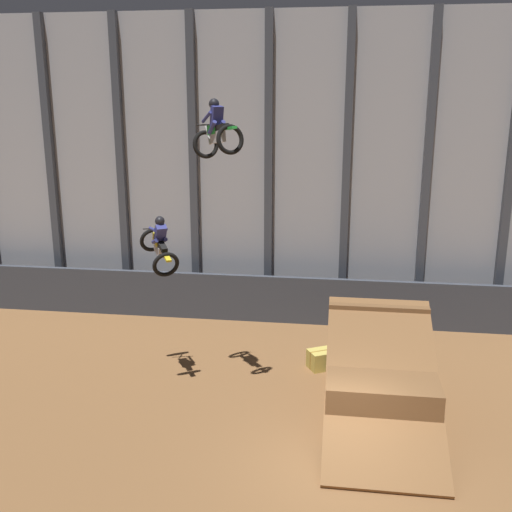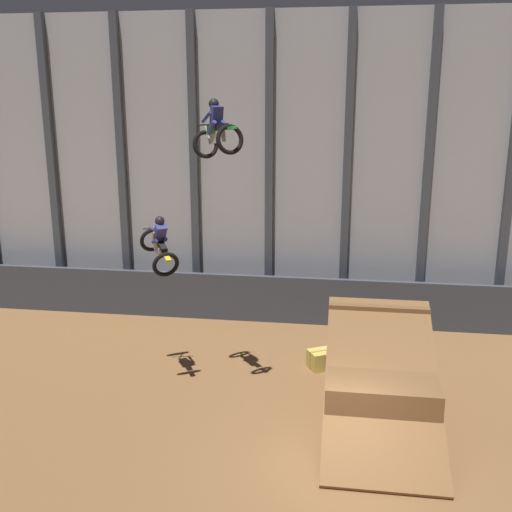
{
  "view_description": "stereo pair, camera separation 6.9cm",
  "coord_description": "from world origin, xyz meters",
  "px_view_note": "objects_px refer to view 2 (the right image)",
  "views": [
    {
      "loc": [
        -0.2,
        -11.59,
        7.91
      ],
      "look_at": [
        -2.5,
        4.72,
        3.51
      ],
      "focal_mm": 42.0,
      "sensor_mm": 36.0,
      "label": 1
    },
    {
      "loc": [
        -0.13,
        -11.58,
        7.91
      ],
      "look_at": [
        -2.5,
        4.72,
        3.51
      ],
      "focal_mm": 42.0,
      "sensor_mm": 36.0,
      "label": 2
    }
  ],
  "objects_px": {
    "rider_bike_right_air": "(217,133)",
    "traffic_cone_near_ramp": "(384,347)",
    "rider_bike_left_air": "(159,245)",
    "hay_bale_trackside": "(324,359)",
    "dirt_ramp": "(379,379)"
  },
  "relations": [
    {
      "from": "rider_bike_right_air",
      "to": "traffic_cone_near_ramp",
      "type": "relative_size",
      "value": 2.95
    },
    {
      "from": "dirt_ramp",
      "to": "hay_bale_trackside",
      "type": "relative_size",
      "value": 4.86
    },
    {
      "from": "rider_bike_left_air",
      "to": "rider_bike_right_air",
      "type": "relative_size",
      "value": 1.05
    },
    {
      "from": "dirt_ramp",
      "to": "rider_bike_right_air",
      "type": "relative_size",
      "value": 3.06
    },
    {
      "from": "hay_bale_trackside",
      "to": "rider_bike_left_air",
      "type": "bearing_deg",
      "value": -162.92
    },
    {
      "from": "rider_bike_right_air",
      "to": "hay_bale_trackside",
      "type": "height_order",
      "value": "rider_bike_right_air"
    },
    {
      "from": "rider_bike_left_air",
      "to": "rider_bike_right_air",
      "type": "height_order",
      "value": "rider_bike_right_air"
    },
    {
      "from": "dirt_ramp",
      "to": "traffic_cone_near_ramp",
      "type": "distance_m",
      "value": 3.55
    },
    {
      "from": "dirt_ramp",
      "to": "traffic_cone_near_ramp",
      "type": "height_order",
      "value": "dirt_ramp"
    },
    {
      "from": "dirt_ramp",
      "to": "rider_bike_left_air",
      "type": "bearing_deg",
      "value": 171.32
    },
    {
      "from": "dirt_ramp",
      "to": "hay_bale_trackside",
      "type": "bearing_deg",
      "value": 122.52
    },
    {
      "from": "rider_bike_left_air",
      "to": "hay_bale_trackside",
      "type": "height_order",
      "value": "rider_bike_left_air"
    },
    {
      "from": "dirt_ramp",
      "to": "rider_bike_left_air",
      "type": "distance_m",
      "value": 6.83
    },
    {
      "from": "dirt_ramp",
      "to": "rider_bike_right_air",
      "type": "distance_m",
      "value": 7.51
    },
    {
      "from": "traffic_cone_near_ramp",
      "to": "hay_bale_trackside",
      "type": "height_order",
      "value": "traffic_cone_near_ramp"
    }
  ]
}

